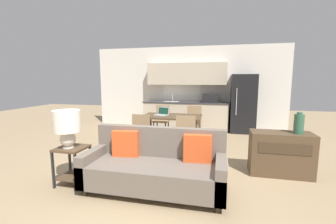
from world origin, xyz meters
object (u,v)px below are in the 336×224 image
Objects in this scene: couch at (155,167)px; dining_chair_far_right at (194,120)px; table_lamp at (67,125)px; laptop at (162,113)px; vase at (299,124)px; credenza at (280,153)px; refrigerator at (243,104)px; dining_chair_near_left at (143,131)px; dining_chair_near_right at (186,132)px; dining_chair_far_left at (162,119)px; dining_table at (172,118)px; side_table at (72,160)px.

dining_chair_far_right is (0.19, 3.17, 0.15)m from couch.
laptop is (0.80, 2.55, -0.17)m from table_lamp.
vase is 0.92× the size of laptop.
dining_chair_far_right is (-1.72, 2.19, 0.13)m from credenza.
refrigerator reaches higher than laptop.
dining_chair_near_left is 0.90m from laptop.
dining_chair_far_right is at bearing 128.22° from credenza.
dining_chair_near_left is at bearing -4.70° from dining_chair_near_right.
credenza is 1.12× the size of dining_chair_far_left.
dining_chair_far_left is (-0.73, 3.14, 0.15)m from couch.
refrigerator is 1.80× the size of credenza.
table_lamp is 0.65× the size of dining_chair_far_right.
dining_chair_far_left is at bearing 120.24° from dining_table.
laptop reaches higher than dining_chair_far_right.
refrigerator reaches higher than vase.
couch is at bearing 7.14° from table_lamp.
couch is at bearing -152.83° from credenza.
refrigerator is at bearing 44.34° from dining_table.
couch is at bearing -83.58° from dining_table.
credenza is 2.79m from dining_chair_far_right.
dining_chair_near_right is (-1.95, 0.64, -0.40)m from vase.
dining_chair_near_right reaches higher than credenza.
dining_chair_near_left is at bearing 115.06° from couch.
table_lamp is 3.69m from dining_chair_far_right.
dining_chair_near_left is at bearing 167.66° from credenza.
dining_chair_far_right is (0.92, 0.03, 0.00)m from dining_chair_far_left.
laptop is at bearing 73.04° from side_table.
refrigerator is 4.48m from couch.
dining_chair_far_left is at bearing -156.26° from refrigerator.
dining_table is at bearing 147.86° from credenza.
table_lamp is 1.48× the size of laptop.
vase reaches higher than dining_table.
refrigerator is at bearing 96.06° from credenza.
laptop is (0.21, -0.76, 0.28)m from dining_chair_far_left.
table_lamp is at bearing -133.59° from side_table.
refrigerator is 2.02× the size of dining_chair_far_right.
couch is 2.29× the size of dining_chair_near_left.
couch is (0.27, -2.36, -0.32)m from dining_table.
side_table is 3.33m from dining_chair_far_left.
dining_chair_near_right is at bearing 82.75° from couch.
dining_chair_near_right is (0.93, -1.54, 0.00)m from dining_chair_far_left.
dining_chair_far_left is 1.00× the size of dining_chair_near_left.
refrigerator is 2.02× the size of dining_chair_far_left.
table_lamp reaches higher than laptop.
side_table is 3.39m from credenza.
dining_chair_near_left is (0.59, 1.73, -0.44)m from table_lamp.
refrigerator is 3.01× the size of side_table.
vase is 2.98m from dining_chair_far_right.
credenza is at bearing 174.09° from vase.
couch reaches higher than dining_chair_near_right.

